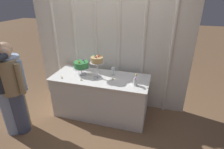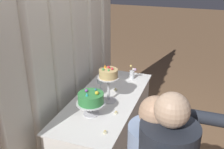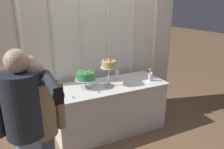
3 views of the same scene
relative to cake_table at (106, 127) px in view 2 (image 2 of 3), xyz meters
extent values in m
cube|color=white|center=(0.00, 0.52, 0.97)|extent=(3.11, 0.04, 2.74)
cylinder|color=white|center=(-0.69, 0.49, 0.97)|extent=(0.09, 0.09, 2.74)
cylinder|color=white|center=(-0.25, 0.49, 0.97)|extent=(0.07, 0.07, 2.74)
cylinder|color=white|center=(0.22, 0.49, 0.97)|extent=(0.08, 0.08, 2.74)
cylinder|color=white|center=(0.69, 0.49, 0.97)|extent=(0.07, 0.07, 2.74)
cylinder|color=white|center=(1.18, 0.49, 0.97)|extent=(0.06, 0.06, 2.74)
cube|color=white|center=(0.00, 0.00, -0.01)|extent=(1.71, 0.68, 0.78)
cube|color=white|center=(0.00, 0.00, 0.39)|extent=(1.76, 0.73, 0.01)
cylinder|color=silver|center=(-0.37, 0.03, 0.40)|extent=(0.17, 0.17, 0.01)
cylinder|color=silver|center=(-0.37, 0.03, 0.47)|extent=(0.02, 0.02, 0.12)
cylinder|color=silver|center=(-0.37, 0.03, 0.53)|extent=(0.31, 0.31, 0.01)
cylinder|color=#388E47|center=(-0.37, 0.03, 0.59)|extent=(0.27, 0.27, 0.11)
sphere|color=blue|center=(-0.29, 0.00, 0.66)|extent=(0.02, 0.02, 0.02)
sphere|color=purple|center=(-0.35, 0.08, 0.66)|extent=(0.03, 0.03, 0.03)
cone|color=#2DB2B7|center=(-0.43, 0.04, 0.66)|extent=(0.03, 0.03, 0.04)
sphere|color=yellow|center=(-0.37, -0.04, 0.66)|extent=(0.04, 0.04, 0.04)
cylinder|color=silver|center=(-0.03, -0.04, 0.40)|extent=(0.18, 0.18, 0.01)
cylinder|color=silver|center=(-0.03, -0.04, 0.55)|extent=(0.03, 0.03, 0.28)
cylinder|color=silver|center=(-0.03, -0.04, 0.69)|extent=(0.25, 0.25, 0.01)
cylinder|color=#DBB775|center=(-0.03, -0.04, 0.74)|extent=(0.21, 0.21, 0.09)
sphere|color=#DB333D|center=(-0.01, -0.04, 0.81)|extent=(0.03, 0.03, 0.03)
cone|color=orange|center=(0.00, 0.01, 0.81)|extent=(0.03, 0.03, 0.04)
sphere|color=green|center=(-0.08, 0.00, 0.80)|extent=(0.03, 0.03, 0.03)
cone|color=green|center=(-0.07, -0.06, 0.81)|extent=(0.02, 0.02, 0.03)
sphere|color=#DB333D|center=(-0.03, -0.09, 0.80)|extent=(0.03, 0.03, 0.03)
cylinder|color=silver|center=(0.20, 0.15, 0.40)|extent=(0.06, 0.06, 0.00)
cylinder|color=silver|center=(0.20, 0.15, 0.44)|extent=(0.01, 0.01, 0.09)
cylinder|color=silver|center=(0.20, 0.15, 0.52)|extent=(0.08, 0.08, 0.06)
cylinder|color=silver|center=(0.66, -0.13, 0.46)|extent=(0.06, 0.06, 0.12)
sphere|color=white|center=(0.66, -0.15, 0.54)|extent=(0.03, 0.03, 0.03)
sphere|color=#CC9EC6|center=(0.66, -0.18, 0.54)|extent=(0.04, 0.04, 0.04)
sphere|color=#E5C666|center=(0.66, -0.11, 0.58)|extent=(0.03, 0.03, 0.03)
cylinder|color=beige|center=(-0.64, -0.23, 0.41)|extent=(0.04, 0.04, 0.02)
sphere|color=#F9CC4C|center=(-0.64, -0.23, 0.43)|extent=(0.01, 0.01, 0.01)
cylinder|color=beige|center=(-0.27, -0.22, 0.41)|extent=(0.04, 0.04, 0.02)
sphere|color=#F9CC4C|center=(-0.27, -0.22, 0.42)|extent=(0.01, 0.01, 0.01)
cylinder|color=beige|center=(0.25, -0.04, 0.40)|extent=(0.05, 0.05, 0.01)
sphere|color=#F9CC4C|center=(0.25, -0.04, 0.42)|extent=(0.01, 0.01, 0.01)
sphere|color=tan|center=(-1.13, -0.83, 1.01)|extent=(0.19, 0.19, 0.19)
cylinder|color=#9E8966|center=(-0.93, -0.85, 0.63)|extent=(0.08, 0.08, 0.49)
sphere|color=beige|center=(-1.26, -0.88, 1.13)|extent=(0.21, 0.21, 0.21)
cylinder|color=#282D38|center=(-1.04, -1.15, 0.99)|extent=(0.08, 0.53, 0.08)
sphere|color=tan|center=(-1.17, -0.77, 1.04)|extent=(0.21, 0.21, 0.21)
cylinder|color=#93ADD6|center=(-0.96, -0.78, 0.65)|extent=(0.08, 0.08, 0.49)
camera|label=1|loc=(1.02, -2.72, 1.78)|focal=28.55mm
camera|label=2|loc=(-2.58, -0.99, 1.90)|focal=42.56mm
camera|label=3|loc=(-1.29, -2.75, 1.59)|focal=33.95mm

